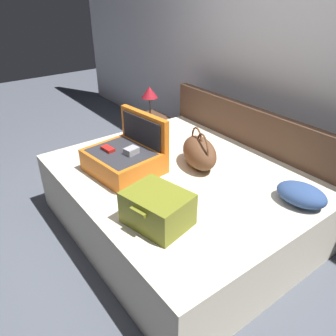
% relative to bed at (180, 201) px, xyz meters
% --- Properties ---
extents(ground_plane, '(12.00, 12.00, 0.00)m').
position_rel_bed_xyz_m(ground_plane, '(0.00, -0.40, -0.27)').
color(ground_plane, '#4C515B').
extents(back_wall, '(8.00, 0.10, 2.60)m').
position_rel_bed_xyz_m(back_wall, '(0.00, 1.25, 1.03)').
color(back_wall, silver).
rests_on(back_wall, ground).
extents(bed, '(2.10, 1.70, 0.55)m').
position_rel_bed_xyz_m(bed, '(0.00, 0.00, 0.00)').
color(bed, beige).
rests_on(bed, ground).
extents(headboard, '(2.14, 0.08, 0.92)m').
position_rel_bed_xyz_m(headboard, '(0.00, 0.89, 0.19)').
color(headboard, '#4C3323').
rests_on(headboard, ground).
extents(hard_case_large, '(0.61, 0.57, 0.46)m').
position_rel_bed_xyz_m(hard_case_large, '(-0.32, -0.33, 0.40)').
color(hard_case_large, '#D16619').
rests_on(hard_case_large, bed).
extents(hard_case_medium, '(0.47, 0.40, 0.23)m').
position_rel_bed_xyz_m(hard_case_medium, '(0.41, -0.52, 0.39)').
color(hard_case_medium, olive).
rests_on(hard_case_medium, bed).
extents(duffel_bag, '(0.51, 0.40, 0.33)m').
position_rel_bed_xyz_m(duffel_bag, '(-0.01, 0.22, 0.40)').
color(duffel_bag, brown).
rests_on(duffel_bag, bed).
extents(pillow_near_headboard, '(0.40, 0.31, 0.14)m').
position_rel_bed_xyz_m(pillow_near_headboard, '(0.84, 0.44, 0.34)').
color(pillow_near_headboard, navy).
rests_on(pillow_near_headboard, bed).
extents(nightstand, '(0.44, 0.40, 0.49)m').
position_rel_bed_xyz_m(nightstand, '(-1.33, 0.60, -0.03)').
color(nightstand, '#4C3323').
rests_on(nightstand, ground).
extents(table_lamp, '(0.19, 0.19, 0.38)m').
position_rel_bed_xyz_m(table_lamp, '(-1.33, 0.60, 0.52)').
color(table_lamp, '#3F3833').
rests_on(table_lamp, nightstand).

